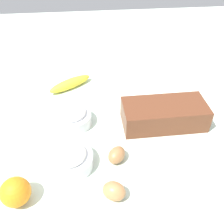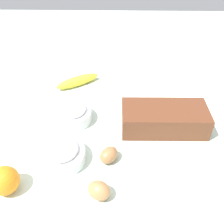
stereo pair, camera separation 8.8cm
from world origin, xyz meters
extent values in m
cube|color=silver|center=(0.00, 0.00, -0.01)|extent=(2.40, 2.40, 0.02)
cube|color=brown|center=(0.17, -0.03, 0.04)|extent=(0.28, 0.13, 0.08)
cube|color=black|center=(0.17, -0.03, 0.04)|extent=(0.27, 0.12, 0.07)
cylinder|color=white|center=(-0.14, -0.18, 0.02)|extent=(0.14, 0.14, 0.04)
torus|color=white|center=(-0.14, -0.18, 0.04)|extent=(0.14, 0.14, 0.01)
ellipsoid|color=white|center=(-0.14, -0.18, 0.05)|extent=(0.10, 0.10, 0.04)
cylinder|color=white|center=(-0.14, 0.00, 0.02)|extent=(0.13, 0.13, 0.04)
torus|color=white|center=(-0.14, 0.00, 0.04)|extent=(0.13, 0.13, 0.01)
ellipsoid|color=white|center=(-0.14, 0.00, 0.05)|extent=(0.10, 0.10, 0.03)
ellipsoid|color=yellow|center=(-0.15, 0.23, 0.02)|extent=(0.18, 0.14, 0.04)
sphere|color=orange|center=(-0.27, -0.28, 0.04)|extent=(0.08, 0.08, 0.08)
cube|color=#F4EDB2|center=(0.27, -0.30, 0.03)|extent=(0.10, 0.08, 0.06)
ellipsoid|color=#A77044|center=(-0.01, -0.18, 0.02)|extent=(0.07, 0.08, 0.05)
ellipsoid|color=#B77C4B|center=(-0.03, -0.30, 0.02)|extent=(0.08, 0.07, 0.05)
camera|label=1|loc=(-0.07, -0.68, 0.59)|focal=41.09mm
camera|label=2|loc=(0.01, -0.68, 0.59)|focal=41.09mm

